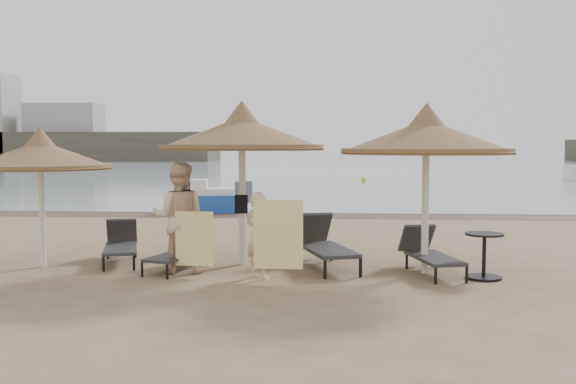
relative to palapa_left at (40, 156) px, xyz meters
name	(u,v)px	position (x,y,z in m)	size (l,w,h in m)	color
ground	(260,275)	(4.12, -0.46, -2.08)	(160.00, 160.00, 0.00)	#8F7757
sea	(322,161)	(4.12, 79.54, -2.07)	(200.00, 140.00, 0.03)	gray
wet_sand_strip	(292,216)	(4.12, 8.94, -2.08)	(200.00, 1.60, 0.01)	#4F392A
far_shore	(143,140)	(-20.98, 77.37, 0.83)	(150.00, 54.80, 12.00)	brown
palapa_left	(40,156)	(0.00, 0.00, 0.00)	(2.64, 2.64, 2.61)	silver
palapa_center	(242,134)	(3.69, 0.49, 0.40)	(3.14, 3.14, 3.11)	silver
palapa_right	(426,138)	(7.04, -0.09, 0.32)	(3.05, 3.05, 3.02)	silver
lounger_far_left	(121,243)	(1.27, 0.62, -1.72)	(1.05, 1.86, 0.79)	black
lounger_near_left	(182,251)	(2.63, -0.01, -1.74)	(1.03, 1.76, 0.75)	black
lounger_near_right	(323,243)	(5.22, 0.44, -1.65)	(1.33, 2.24, 0.95)	black
lounger_far_right	(429,252)	(7.12, -0.04, -1.72)	(1.00, 1.89, 0.81)	black
side_table	(484,257)	(7.97, -0.55, -1.71)	(0.65, 0.65, 0.78)	black
person_left	(179,209)	(2.66, -0.32, -0.94)	(1.05, 0.68, 2.28)	beige
person_right	(259,229)	(4.14, -0.79, -1.22)	(0.79, 0.51, 1.72)	beige
towel_left	(194,239)	(3.01, -0.67, -1.42)	(0.68, 0.07, 0.95)	yellow
towel_right	(278,234)	(4.49, -1.04, -1.28)	(0.83, 0.03, 1.16)	yellow
bag_patterned	(244,192)	(3.69, 0.67, -0.71)	(0.35, 0.23, 0.42)	white
bag_dark	(241,204)	(3.69, 0.33, -0.91)	(0.25, 0.12, 0.35)	black
pedal_boat	(211,200)	(1.29, 10.04, -1.67)	(2.54, 1.71, 1.10)	#1C47AB
buoy_left	(186,181)	(-2.82, 24.40, -1.88)	(0.41, 0.41, 0.41)	yellow
buoy_mid	(364,179)	(7.41, 28.25, -1.92)	(0.32, 0.32, 0.32)	yellow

